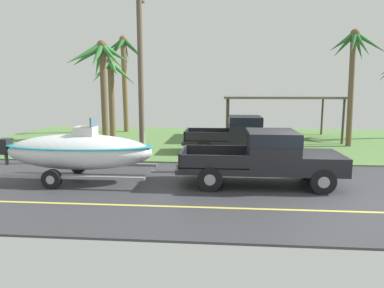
% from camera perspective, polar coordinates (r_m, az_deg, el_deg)
% --- Properties ---
extents(ground, '(36.00, 22.00, 0.11)m').
position_cam_1_polar(ground, '(19.90, 13.76, -0.72)').
color(ground, '#38383D').
extents(pickup_truck_towing, '(5.59, 2.13, 1.86)m').
position_cam_1_polar(pickup_truck_towing, '(12.05, 12.75, -1.79)').
color(pickup_truck_towing, black).
rests_on(pickup_truck_towing, ground).
extents(boat_on_trailer, '(6.43, 2.41, 2.28)m').
position_cam_1_polar(boat_on_trailer, '(12.96, -18.13, -1.14)').
color(boat_on_trailer, gray).
rests_on(boat_on_trailer, ground).
extents(parked_pickup_background, '(5.55, 2.07, 1.90)m').
position_cam_1_polar(parked_pickup_background, '(17.86, 8.56, 1.81)').
color(parked_pickup_background, black).
rests_on(parked_pickup_background, ground).
extents(carport_awning, '(7.25, 4.86, 2.83)m').
position_cam_1_polar(carport_awning, '(23.51, 14.23, 7.35)').
color(carport_awning, '#4C4238').
rests_on(carport_awning, ground).
extents(palm_tree_near_left, '(3.17, 3.13, 5.27)m').
position_cam_1_polar(palm_tree_near_left, '(23.06, -13.07, 10.23)').
color(palm_tree_near_left, brown).
rests_on(palm_tree_near_left, ground).
extents(palm_tree_near_right, '(3.29, 2.91, 5.73)m').
position_cam_1_polar(palm_tree_near_right, '(18.74, -14.71, 12.38)').
color(palm_tree_near_right, brown).
rests_on(palm_tree_near_right, ground).
extents(palm_tree_mid, '(3.27, 2.96, 7.20)m').
position_cam_1_polar(palm_tree_mid, '(26.91, -11.18, 13.45)').
color(palm_tree_mid, brown).
rests_on(palm_tree_mid, ground).
extents(palm_tree_far_left, '(3.47, 2.56, 6.54)m').
position_cam_1_polar(palm_tree_far_left, '(21.72, 25.08, 12.53)').
color(palm_tree_far_left, brown).
rests_on(palm_tree_far_left, ground).
extents(utility_pole, '(0.24, 1.80, 7.79)m').
position_cam_1_polar(utility_pole, '(15.87, -8.47, 11.76)').
color(utility_pole, brown).
rests_on(utility_pole, ground).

